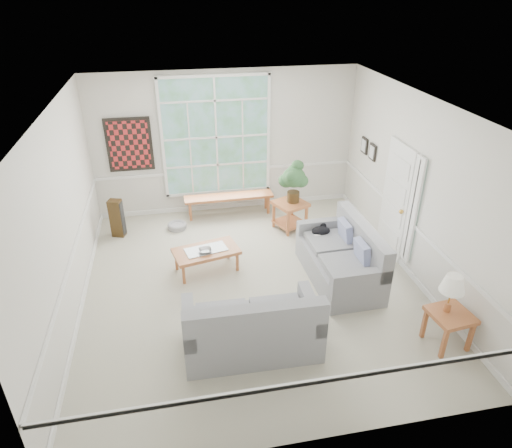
{
  "coord_description": "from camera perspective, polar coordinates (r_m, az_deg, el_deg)",
  "views": [
    {
      "loc": [
        -1.13,
        -6.14,
        4.56
      ],
      "look_at": [
        0.1,
        0.2,
        1.05
      ],
      "focal_mm": 32.0,
      "sensor_mm": 36.0,
      "label": 1
    }
  ],
  "objects": [
    {
      "name": "pet_bed",
      "position": [
        9.5,
        -9.84,
        -0.22
      ],
      "size": [
        0.4,
        0.4,
        0.12
      ],
      "primitive_type": "cylinder",
      "rotation": [
        0.0,
        0.0,
        0.0
      ],
      "color": "gray",
      "rests_on": "floor"
    },
    {
      "name": "wall_front",
      "position": [
        4.53,
        6.68,
        -14.24
      ],
      "size": [
        5.5,
        0.02,
        3.0
      ],
      "primitive_type": "cube",
      "color": "silver",
      "rests_on": "ground"
    },
    {
      "name": "end_table",
      "position": [
        9.29,
        4.26,
        1.09
      ],
      "size": [
        0.77,
        0.77,
        0.59
      ],
      "primitive_type": "cube",
      "rotation": [
        0.0,
        0.0,
        0.41
      ],
      "color": "#AA5D33",
      "rests_on": "floor"
    },
    {
      "name": "ceiling",
      "position": [
        6.44,
        -0.55,
        14.48
      ],
      "size": [
        5.5,
        6.0,
        0.02
      ],
      "primitive_type": "cube",
      "color": "white",
      "rests_on": "ground"
    },
    {
      "name": "cat",
      "position": [
        8.18,
        8.11,
        -0.82
      ],
      "size": [
        0.35,
        0.25,
        0.16
      ],
      "primitive_type": "ellipsoid",
      "rotation": [
        0.0,
        0.0,
        0.03
      ],
      "color": "black",
      "rests_on": "loveseat_right"
    },
    {
      "name": "coffee_table",
      "position": [
        8.04,
        -6.19,
        -4.48
      ],
      "size": [
        1.21,
        0.84,
        0.41
      ],
      "primitive_type": "cube",
      "rotation": [
        0.0,
        0.0,
        0.23
      ],
      "color": "#AA5D33",
      "rests_on": "floor"
    },
    {
      "name": "loveseat_right",
      "position": [
        7.75,
        10.44,
        -3.63
      ],
      "size": [
        1.0,
        1.87,
        1.0
      ],
      "primitive_type": "cube",
      "rotation": [
        0.0,
        0.0,
        0.03
      ],
      "color": "gray",
      "rests_on": "floor"
    },
    {
      "name": "entry_door",
      "position": [
        8.52,
        16.99,
        2.86
      ],
      "size": [
        0.08,
        0.9,
        2.1
      ],
      "primitive_type": "cube",
      "color": "white",
      "rests_on": "floor"
    },
    {
      "name": "wall_back",
      "position": [
        9.71,
        -3.79,
        10.08
      ],
      "size": [
        5.5,
        0.02,
        3.0
      ],
      "primitive_type": "cube",
      "color": "silver",
      "rests_on": "ground"
    },
    {
      "name": "door_sidelight",
      "position": [
        7.99,
        19.06,
        1.56
      ],
      "size": [
        0.08,
        0.26,
        1.9
      ],
      "primitive_type": "cube",
      "color": "white",
      "rests_on": "wall_right"
    },
    {
      "name": "window_bench",
      "position": [
        9.87,
        -3.38,
        2.38
      ],
      "size": [
        1.9,
        0.39,
        0.44
      ],
      "primitive_type": "cube",
      "rotation": [
        0.0,
        0.0,
        0.01
      ],
      "color": "#AA5D33",
      "rests_on": "floor"
    },
    {
      "name": "side_table",
      "position": [
        7.0,
        22.8,
        -11.96
      ],
      "size": [
        0.59,
        0.59,
        0.54
      ],
      "primitive_type": "cube",
      "rotation": [
        0.0,
        0.0,
        0.12
      ],
      "color": "#AA5D33",
      "rests_on": "floor"
    },
    {
      "name": "loveseat_front",
      "position": [
        6.28,
        -0.57,
        -11.81
      ],
      "size": [
        1.85,
        0.99,
        0.99
      ],
      "primitive_type": "cube",
      "rotation": [
        0.0,
        0.0,
        -0.02
      ],
      "color": "gray",
      "rests_on": "floor"
    },
    {
      "name": "wall_frame_near",
      "position": [
        9.28,
        14.31,
        8.7
      ],
      "size": [
        0.04,
        0.26,
        0.32
      ],
      "primitive_type": "cube",
      "color": "black",
      "rests_on": "wall_right"
    },
    {
      "name": "window_back",
      "position": [
        9.6,
        -4.99,
        10.77
      ],
      "size": [
        2.3,
        0.08,
        2.4
      ],
      "primitive_type": "cube",
      "color": "white",
      "rests_on": "wall_back"
    },
    {
      "name": "houseplant",
      "position": [
        9.02,
        4.75,
        5.26
      ],
      "size": [
        0.69,
        0.69,
        0.85
      ],
      "primitive_type": null,
      "rotation": [
        0.0,
        0.0,
        0.56
      ],
      "color": "#2D562E",
      "rests_on": "end_table"
    },
    {
      "name": "floor",
      "position": [
        7.74,
        -0.45,
        -7.65
      ],
      "size": [
        5.5,
        6.0,
        0.01
      ],
      "primitive_type": "cube",
      "color": "#ACA894",
      "rests_on": "ground"
    },
    {
      "name": "wall_art",
      "position": [
        9.6,
        -15.54,
        9.51
      ],
      "size": [
        0.9,
        0.06,
        1.1
      ],
      "primitive_type": "cube",
      "color": "maroon",
      "rests_on": "wall_back"
    },
    {
      "name": "floor_speaker",
      "position": [
        9.36,
        -16.99,
        0.71
      ],
      "size": [
        0.29,
        0.26,
        0.77
      ],
      "primitive_type": "cube",
      "rotation": [
        0.0,
        0.0,
        -0.32
      ],
      "color": "#392711",
      "rests_on": "floor"
    },
    {
      "name": "wall_left",
      "position": [
        7.05,
        -23.04,
        0.34
      ],
      "size": [
        0.02,
        6.0,
        3.0
      ],
      "primitive_type": "cube",
      "color": "silver",
      "rests_on": "ground"
    },
    {
      "name": "table_lamp",
      "position": [
        6.7,
        23.16,
        -8.0
      ],
      "size": [
        0.44,
        0.44,
        0.57
      ],
      "primitive_type": null,
      "rotation": [
        0.0,
        0.0,
        0.4
      ],
      "color": "white",
      "rests_on": "side_table"
    },
    {
      "name": "wall_right",
      "position": [
        7.89,
        19.61,
        3.95
      ],
      "size": [
        0.02,
        6.0,
        3.0
      ],
      "primitive_type": "cube",
      "color": "silver",
      "rests_on": "ground"
    },
    {
      "name": "wall_frame_far",
      "position": [
        9.62,
        13.35,
        9.52
      ],
      "size": [
        0.04,
        0.26,
        0.32
      ],
      "primitive_type": "cube",
      "color": "black",
      "rests_on": "wall_right"
    },
    {
      "name": "pewter_bowl",
      "position": [
        7.85,
        -6.36,
        -3.28
      ],
      "size": [
        0.28,
        0.28,
        0.07
      ],
      "primitive_type": "imported",
      "rotation": [
        0.0,
        0.0,
        0.02
      ],
      "color": "#9D9DA3",
      "rests_on": "coffee_table"
    }
  ]
}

